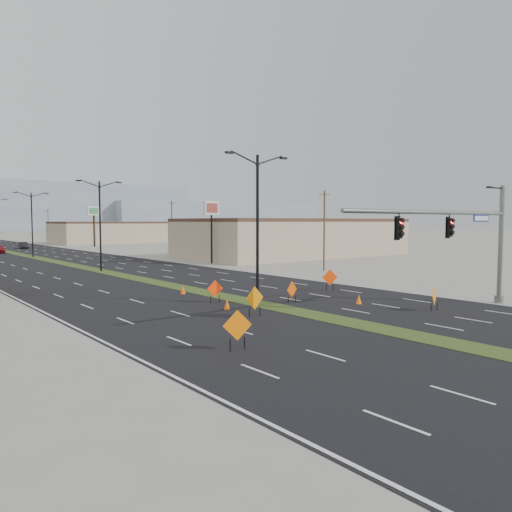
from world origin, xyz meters
TOP-DOWN VIEW (x-y plane):
  - ground at (0.00, 0.00)m, footprint 600.00×600.00m
  - building_se_near at (34.00, 45.00)m, footprint 36.00×18.00m
  - building_se_far at (38.00, 110.00)m, footprint 44.00×16.00m
  - mesa_east at (180.00, 290.00)m, footprint 160.00×50.00m
  - signal_mast at (8.56, 2.00)m, footprint 16.30×0.60m
  - streetlight_0 at (0.00, 12.00)m, footprint 5.15×0.24m
  - streetlight_1 at (0.00, 40.00)m, footprint 5.15×0.24m
  - streetlight_2 at (0.00, 68.00)m, footprint 5.15×0.24m
  - utility_pole_0 at (20.00, 25.00)m, footprint 1.60×0.20m
  - utility_pole_1 at (20.00, 60.00)m, footprint 1.60×0.20m
  - utility_pole_2 at (20.00, 95.00)m, footprint 1.60×0.20m
  - utility_pole_3 at (20.00, 130.00)m, footprint 1.60×0.20m
  - car_left at (-2.00, 81.37)m, footprint 2.07×4.07m
  - car_mid at (5.07, 94.93)m, footprint 1.83×4.22m
  - construction_sign_0 at (-8.30, 3.00)m, footprint 1.28×0.44m
  - construction_sign_1 at (-3.07, 8.42)m, footprint 1.35×0.16m
  - construction_sign_2 at (-2.00, 14.17)m, footprint 1.17×0.20m
  - construction_sign_3 at (2.00, 10.74)m, footprint 1.11×0.30m
  - construction_sign_4 at (6.90, 3.00)m, footprint 1.08×0.47m
  - construction_sign_5 at (8.52, 13.34)m, footprint 1.22×0.54m
  - cone_0 at (-2.88, 11.50)m, footprint 0.47×0.47m
  - cone_1 at (5.30, 7.66)m, footprint 0.48×0.48m
  - cone_2 at (0.57, 17.77)m, footprint 0.46×0.46m
  - cone_3 at (-1.67, 19.10)m, footprint 0.53×0.53m
  - pole_sign_east_near at (15.40, 40.99)m, footprint 2.68×0.99m
  - pole_sign_east_far at (18.85, 92.54)m, footprint 2.88×0.91m

SIDE VIEW (x-z plane):
  - ground at x=0.00m, z-range 0.00..0.00m
  - cone_2 at x=0.57m, z-range 0.00..0.64m
  - cone_1 at x=5.30m, z-range 0.00..0.65m
  - cone_0 at x=-2.88m, z-range 0.00..0.66m
  - cone_3 at x=-1.67m, z-range 0.00..0.67m
  - car_left at x=-2.00m, z-range 0.00..1.33m
  - car_mid at x=5.07m, z-range 0.00..1.35m
  - construction_sign_3 at x=2.00m, z-range 0.13..1.63m
  - construction_sign_4 at x=6.90m, z-range 0.13..1.66m
  - construction_sign_2 at x=-2.00m, z-range 0.13..1.70m
  - construction_sign_5 at x=8.52m, z-range 0.16..1.90m
  - construction_sign_0 at x=-8.30m, z-range 0.16..1.93m
  - construction_sign_1 at x=-3.07m, z-range 0.16..1.97m
  - building_se_far at x=38.00m, z-range 0.00..5.00m
  - building_se_near at x=34.00m, z-range 0.00..5.50m
  - utility_pole_0 at x=20.00m, z-range 0.17..9.17m
  - utility_pole_1 at x=20.00m, z-range 0.17..9.17m
  - utility_pole_2 at x=20.00m, z-range 0.17..9.17m
  - utility_pole_3 at x=20.00m, z-range 0.17..9.17m
  - signal_mast at x=8.56m, z-range 0.79..8.79m
  - streetlight_0 at x=0.00m, z-range 0.41..10.43m
  - streetlight_1 at x=0.00m, z-range 0.41..10.43m
  - streetlight_2 at x=0.00m, z-range 0.41..10.43m
  - pole_sign_east_near at x=15.40m, z-range 2.52..10.74m
  - pole_sign_east_far at x=18.85m, z-range 2.73..11.53m
  - mesa_east at x=180.00m, z-range 0.00..18.00m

